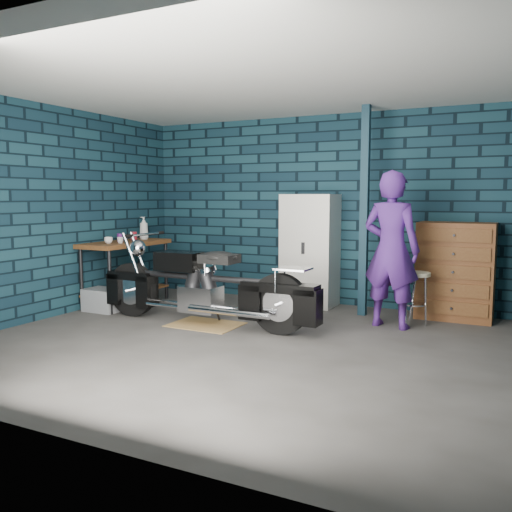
{
  "coord_description": "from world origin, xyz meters",
  "views": [
    {
      "loc": [
        2.43,
        -4.93,
        1.55
      ],
      "look_at": [
        -0.19,
        0.3,
        0.9
      ],
      "focal_mm": 38.0,
      "sensor_mm": 36.0,
      "label": 1
    }
  ],
  "objects": [
    {
      "name": "drip_mat",
      "position": [
        -0.99,
        0.55,
        0.0
      ],
      "size": [
        0.84,
        0.63,
        0.01
      ],
      "primitive_type": "cube",
      "rotation": [
        0.0,
        0.0,
        -0.01
      ],
      "color": "olive",
      "rests_on": "ground"
    },
    {
      "name": "mug_red",
      "position": [
        -2.71,
        1.34,
        0.97
      ],
      "size": [
        0.11,
        0.11,
        0.12
      ],
      "primitive_type": "cylinder",
      "rotation": [
        0.0,
        0.0,
        -0.22
      ],
      "color": "#A41524",
      "rests_on": "workbench"
    },
    {
      "name": "tool_chest",
      "position": [
        1.65,
        2.23,
        0.61
      ],
      "size": [
        0.92,
        0.51,
        1.22
      ],
      "primitive_type": "cube",
      "color": "brown",
      "rests_on": "ground"
    },
    {
      "name": "bottle",
      "position": [
        -2.7,
        1.56,
        1.08
      ],
      "size": [
        0.15,
        0.15,
        0.34
      ],
      "primitive_type": "imported",
      "rotation": [
        0.0,
        0.0,
        -0.14
      ],
      "color": "gray",
      "rests_on": "workbench"
    },
    {
      "name": "workbench",
      "position": [
        -2.68,
        1.11,
        0.46
      ],
      "size": [
        0.6,
        1.4,
        0.91
      ],
      "primitive_type": "cube",
      "color": "brown",
      "rests_on": "ground"
    },
    {
      "name": "room_walls",
      "position": [
        0.0,
        0.55,
        1.9
      ],
      "size": [
        6.02,
        5.01,
        2.71
      ],
      "color": "#0E232F",
      "rests_on": "ground"
    },
    {
      "name": "mug_purple",
      "position": [
        -2.73,
        1.06,
        0.97
      ],
      "size": [
        0.11,
        0.11,
        0.12
      ],
      "primitive_type": "cylinder",
      "rotation": [
        0.0,
        0.0,
        0.4
      ],
      "color": "#591B6F",
      "rests_on": "workbench"
    },
    {
      "name": "storage_bin",
      "position": [
        -2.66,
        0.61,
        0.15
      ],
      "size": [
        0.49,
        0.35,
        0.3
      ],
      "primitive_type": "cube",
      "color": "gray",
      "rests_on": "ground"
    },
    {
      "name": "locker",
      "position": [
        -0.3,
        2.23,
        0.79
      ],
      "size": [
        0.74,
        0.53,
        1.58
      ],
      "primitive_type": "cube",
      "color": "silver",
      "rests_on": "ground"
    },
    {
      "name": "cup_b",
      "position": [
        -2.54,
        0.85,
        0.95
      ],
      "size": [
        0.11,
        0.11,
        0.08
      ],
      "primitive_type": "imported",
      "rotation": [
        0.0,
        0.0,
        0.22
      ],
      "color": "beige",
      "rests_on": "workbench"
    },
    {
      "name": "motorcycle",
      "position": [
        -0.99,
        0.55,
        0.55
      ],
      "size": [
        2.49,
        0.69,
        1.09
      ],
      "primitive_type": null,
      "rotation": [
        0.0,
        0.0,
        -0.01
      ],
      "color": "black",
      "rests_on": "ground"
    },
    {
      "name": "support_post",
      "position": [
        0.55,
        1.95,
        1.35
      ],
      "size": [
        0.1,
        0.1,
        2.7
      ],
      "primitive_type": "cube",
      "color": "#122C3A",
      "rests_on": "ground"
    },
    {
      "name": "person",
      "position": [
        1.02,
        1.45,
        0.93
      ],
      "size": [
        0.74,
        0.54,
        1.85
      ],
      "primitive_type": "imported",
      "rotation": [
        0.0,
        0.0,
        2.99
      ],
      "color": "#4A207A",
      "rests_on": "ground"
    },
    {
      "name": "shop_stool",
      "position": [
        1.27,
        1.67,
        0.32
      ],
      "size": [
        0.42,
        0.42,
        0.65
      ],
      "primitive_type": null,
      "rotation": [
        0.0,
        0.0,
        -0.19
      ],
      "color": "beige",
      "rests_on": "ground"
    },
    {
      "name": "cup_a",
      "position": [
        -2.66,
        0.75,
        0.95
      ],
      "size": [
        0.12,
        0.12,
        0.09
      ],
      "primitive_type": "imported",
      "rotation": [
        0.0,
        0.0,
        -0.04
      ],
      "color": "beige",
      "rests_on": "workbench"
    },
    {
      "name": "ground",
      "position": [
        0.0,
        0.0,
        0.0
      ],
      "size": [
        6.0,
        6.0,
        0.0
      ],
      "primitive_type": "plane",
      "color": "#4D4A48",
      "rests_on": "ground"
    }
  ]
}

